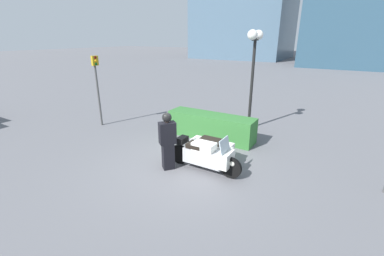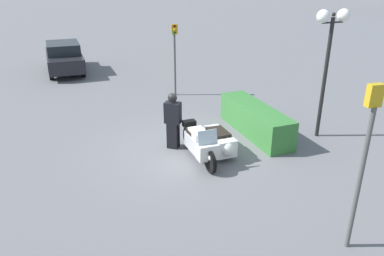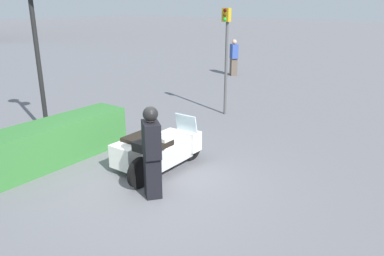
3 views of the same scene
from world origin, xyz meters
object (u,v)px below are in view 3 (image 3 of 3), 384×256
at_px(officer_rider, 152,150).
at_px(pedestrian_bystander, 234,58).
at_px(police_motorcycle, 157,148).
at_px(twin_lamp_post, 32,13).
at_px(traffic_light_near, 226,46).
at_px(hedge_bush_curbside, 57,141).

xyz_separation_m(officer_rider, pedestrian_bystander, (11.74, 5.11, -0.04)).
distance_m(police_motorcycle, twin_lamp_post, 4.82).
height_order(police_motorcycle, officer_rider, officer_rider).
xyz_separation_m(police_motorcycle, officer_rider, (-1.02, -0.80, 0.47)).
bearing_deg(traffic_light_near, officer_rider, 25.53).
xyz_separation_m(traffic_light_near, pedestrian_bystander, (6.23, 3.29, -1.31)).
bearing_deg(twin_lamp_post, officer_rider, -100.51).
height_order(officer_rider, pedestrian_bystander, pedestrian_bystander).
relative_size(hedge_bush_curbside, traffic_light_near, 1.03).
relative_size(police_motorcycle, officer_rider, 1.34).
relative_size(hedge_bush_curbside, twin_lamp_post, 0.85).
bearing_deg(officer_rider, twin_lamp_post, -62.04).
bearing_deg(officer_rider, police_motorcycle, -103.45).
bearing_deg(officer_rider, hedge_bush_curbside, -50.73).
bearing_deg(traffic_light_near, pedestrian_bystander, -144.81).
distance_m(hedge_bush_curbside, pedestrian_bystander, 12.00).
xyz_separation_m(twin_lamp_post, pedestrian_bystander, (10.86, 0.38, -2.34)).
bearing_deg(traffic_light_near, hedge_bush_curbside, -3.70).
relative_size(police_motorcycle, pedestrian_bystander, 1.33).
relative_size(twin_lamp_post, traffic_light_near, 1.21).
height_order(police_motorcycle, pedestrian_bystander, pedestrian_bystander).
relative_size(police_motorcycle, twin_lamp_post, 0.58).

